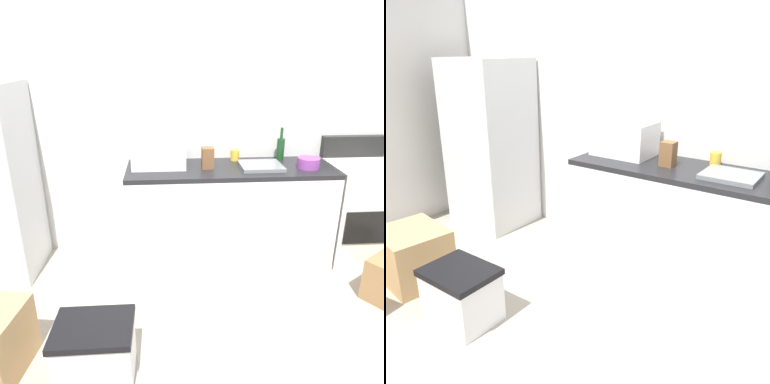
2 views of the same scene
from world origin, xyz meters
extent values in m
plane|color=#9E9384|center=(0.00, 0.00, 0.00)|extent=(6.00, 6.00, 0.00)
cube|color=silver|center=(0.00, 1.55, 1.30)|extent=(5.00, 0.10, 2.60)
cube|color=silver|center=(0.30, 1.20, 0.43)|extent=(1.80, 0.60, 0.86)
cube|color=black|center=(0.30, 1.20, 0.88)|extent=(1.80, 0.60, 0.04)
cube|color=silver|center=(1.52, 1.20, 0.45)|extent=(0.60, 0.60, 0.90)
cube|color=black|center=(1.52, 0.90, 0.42)|extent=(0.52, 0.02, 0.30)
cube|color=black|center=(1.52, 1.46, 1.00)|extent=(0.60, 0.08, 0.20)
cube|color=white|center=(-0.32, 1.28, 1.04)|extent=(0.46, 0.34, 0.27)
cube|color=slate|center=(0.56, 1.17, 0.92)|extent=(0.36, 0.32, 0.03)
cylinder|color=#193F1E|center=(0.80, 1.40, 1.00)|extent=(0.07, 0.07, 0.20)
cylinder|color=#193F1E|center=(0.80, 1.40, 1.15)|extent=(0.03, 0.03, 0.10)
cylinder|color=gold|center=(0.38, 1.41, 0.95)|extent=(0.08, 0.08, 0.10)
cube|color=brown|center=(0.10, 1.19, 0.99)|extent=(0.10, 0.10, 0.18)
cylinder|color=purple|center=(0.97, 1.13, 0.95)|extent=(0.19, 0.19, 0.09)
cube|color=silver|center=(-0.70, -0.13, 0.17)|extent=(0.44, 0.34, 0.34)
cube|color=black|center=(-0.70, -0.13, 0.36)|extent=(0.46, 0.36, 0.04)
camera|label=1|loc=(-0.26, -1.89, 1.86)|focal=34.91mm
camera|label=2|loc=(1.24, -1.50, 1.73)|focal=37.68mm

